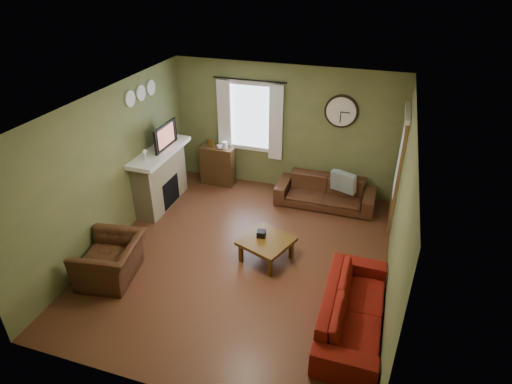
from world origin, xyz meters
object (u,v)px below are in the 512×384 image
(bookshelf, at_px, (218,166))
(sofa_brown, at_px, (325,192))
(coffee_table, at_px, (266,250))
(sofa_red, at_px, (353,309))
(armchair, at_px, (111,260))

(bookshelf, relative_size, sofa_brown, 0.44)
(sofa_brown, bearing_deg, coffee_table, -106.78)
(sofa_red, distance_m, coffee_table, 1.82)
(bookshelf, xyz_separation_m, coffee_table, (1.75, -2.22, -0.23))
(armchair, distance_m, coffee_table, 2.44)
(bookshelf, bearing_deg, sofa_brown, -4.61)
(sofa_red, height_order, coffee_table, sofa_red)
(sofa_red, bearing_deg, armchair, 91.88)
(sofa_red, relative_size, armchair, 2.03)
(coffee_table, bearing_deg, sofa_brown, 73.22)
(sofa_red, relative_size, coffee_table, 2.74)
(bookshelf, bearing_deg, armchair, -96.87)
(sofa_brown, relative_size, sofa_red, 0.96)
(sofa_brown, distance_m, sofa_red, 3.17)
(sofa_red, bearing_deg, sofa_brown, 16.32)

